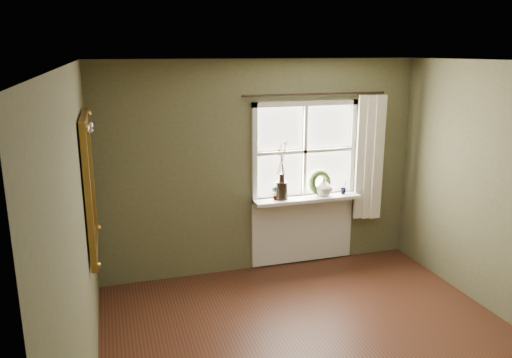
{
  "coord_description": "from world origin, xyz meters",
  "views": [
    {
      "loc": [
        -1.78,
        -3.39,
        2.69
      ],
      "look_at": [
        -0.28,
        1.55,
        1.35
      ],
      "focal_mm": 35.0,
      "sensor_mm": 36.0,
      "label": 1
    }
  ],
  "objects_px": {
    "dark_jug": "(282,191)",
    "gilt_mirror": "(89,184)",
    "cream_vase": "(324,187)",
    "wreath": "(320,186)"
  },
  "relations": [
    {
      "from": "dark_jug",
      "to": "gilt_mirror",
      "type": "relative_size",
      "value": 0.18
    },
    {
      "from": "gilt_mirror",
      "to": "cream_vase",
      "type": "bearing_deg",
      "value": 19.5
    },
    {
      "from": "dark_jug",
      "to": "cream_vase",
      "type": "height_order",
      "value": "cream_vase"
    },
    {
      "from": "wreath",
      "to": "dark_jug",
      "type": "bearing_deg",
      "value": 171.14
    },
    {
      "from": "dark_jug",
      "to": "wreath",
      "type": "height_order",
      "value": "wreath"
    },
    {
      "from": "dark_jug",
      "to": "gilt_mirror",
      "type": "distance_m",
      "value": 2.44
    },
    {
      "from": "dark_jug",
      "to": "gilt_mirror",
      "type": "bearing_deg",
      "value": -156.02
    },
    {
      "from": "cream_vase",
      "to": "dark_jug",
      "type": "bearing_deg",
      "value": 180.0
    },
    {
      "from": "wreath",
      "to": "gilt_mirror",
      "type": "bearing_deg",
      "value": -172.74
    },
    {
      "from": "dark_jug",
      "to": "wreath",
      "type": "xyz_separation_m",
      "value": [
        0.53,
        0.04,
        0.01
      ]
    }
  ]
}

